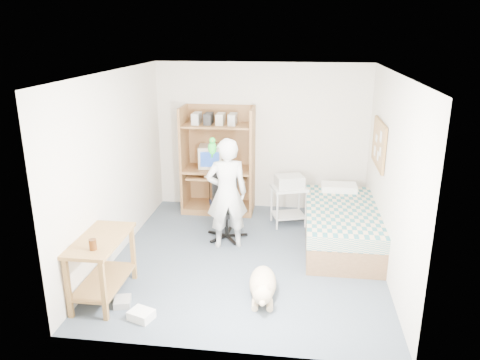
{
  "coord_description": "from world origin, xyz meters",
  "views": [
    {
      "loc": [
        0.65,
        -5.78,
        3.0
      ],
      "look_at": [
        -0.13,
        0.22,
        1.05
      ],
      "focal_mm": 35.0,
      "sensor_mm": 36.0,
      "label": 1
    }
  ],
  "objects": [
    {
      "name": "floor",
      "position": [
        0.0,
        0.0,
        0.0
      ],
      "size": [
        4.0,
        4.0,
        0.0
      ],
      "primitive_type": "plane",
      "color": "#485361",
      "rests_on": "ground"
    },
    {
      "name": "wall_back",
      "position": [
        0.0,
        2.0,
        1.25
      ],
      "size": [
        3.6,
        0.02,
        2.5
      ],
      "primitive_type": "cube",
      "color": "silver",
      "rests_on": "floor"
    },
    {
      "name": "wall_right",
      "position": [
        1.8,
        0.0,
        1.25
      ],
      "size": [
        0.02,
        4.0,
        2.5
      ],
      "primitive_type": "cube",
      "color": "silver",
      "rests_on": "floor"
    },
    {
      "name": "wall_left",
      "position": [
        -1.8,
        0.0,
        1.25
      ],
      "size": [
        0.02,
        4.0,
        2.5
      ],
      "primitive_type": "cube",
      "color": "silver",
      "rests_on": "floor"
    },
    {
      "name": "ceiling",
      "position": [
        0.0,
        0.0,
        2.5
      ],
      "size": [
        3.6,
        4.0,
        0.02
      ],
      "primitive_type": "cube",
      "color": "white",
      "rests_on": "wall_back"
    },
    {
      "name": "computer_hutch",
      "position": [
        -0.7,
        1.74,
        0.82
      ],
      "size": [
        1.2,
        0.63,
        1.8
      ],
      "color": "brown",
      "rests_on": "floor"
    },
    {
      "name": "bed",
      "position": [
        1.3,
        0.62,
        0.29
      ],
      "size": [
        1.02,
        2.02,
        0.66
      ],
      "color": "brown",
      "rests_on": "floor"
    },
    {
      "name": "side_desk",
      "position": [
        -1.55,
        -1.2,
        0.49
      ],
      "size": [
        0.5,
        1.0,
        0.75
      ],
      "color": "brown",
      "rests_on": "floor"
    },
    {
      "name": "corkboard",
      "position": [
        1.77,
        0.9,
        1.45
      ],
      "size": [
        0.04,
        0.94,
        0.66
      ],
      "color": "#9F7347",
      "rests_on": "wall_right"
    },
    {
      "name": "office_chair",
      "position": [
        -0.4,
        0.64,
        0.34
      ],
      "size": [
        0.54,
        0.55,
        0.96
      ],
      "rotation": [
        0.0,
        0.0,
        0.27
      ],
      "color": "black",
      "rests_on": "floor"
    },
    {
      "name": "person",
      "position": [
        -0.34,
        0.34,
        0.8
      ],
      "size": [
        0.66,
        0.52,
        1.6
      ],
      "primitive_type": "imported",
      "rotation": [
        0.0,
        0.0,
        3.41
      ],
      "color": "silver",
      "rests_on": "floor"
    },
    {
      "name": "parrot",
      "position": [
        -0.53,
        0.35,
        1.47
      ],
      "size": [
        0.12,
        0.21,
        0.32
      ],
      "rotation": [
        0.0,
        0.0,
        0.27
      ],
      "color": "#148D1E",
      "rests_on": "person"
    },
    {
      "name": "dog",
      "position": [
        0.29,
        -0.97,
        0.16
      ],
      "size": [
        0.36,
        0.99,
        0.37
      ],
      "rotation": [
        0.0,
        0.0,
        0.07
      ],
      "color": "tan",
      "rests_on": "floor"
    },
    {
      "name": "printer_cart",
      "position": [
        0.51,
        1.25,
        0.42
      ],
      "size": [
        0.64,
        0.57,
        0.64
      ],
      "rotation": [
        0.0,
        0.0,
        0.32
      ],
      "color": "silver",
      "rests_on": "floor"
    },
    {
      "name": "printer",
      "position": [
        0.51,
        1.25,
        0.73
      ],
      "size": [
        0.5,
        0.44,
        0.18
      ],
      "primitive_type": "cube",
      "rotation": [
        0.0,
        0.0,
        0.32
      ],
      "color": "#B6B6B1",
      "rests_on": "printer_cart"
    },
    {
      "name": "crt_monitor",
      "position": [
        -0.84,
        1.75,
        0.95
      ],
      "size": [
        0.43,
        0.45,
        0.37
      ],
      "rotation": [
        0.0,
        0.0,
        0.12
      ],
      "color": "beige",
      "rests_on": "computer_hutch"
    },
    {
      "name": "keyboard",
      "position": [
        -0.69,
        1.58,
        0.67
      ],
      "size": [
        0.46,
        0.21,
        0.03
      ],
      "primitive_type": "cube",
      "rotation": [
        0.0,
        0.0,
        0.11
      ],
      "color": "beige",
      "rests_on": "computer_hutch"
    },
    {
      "name": "pencil_cup",
      "position": [
        -0.38,
        1.65,
        0.82
      ],
      "size": [
        0.08,
        0.08,
        0.12
      ],
      "primitive_type": "cylinder",
      "color": "gold",
      "rests_on": "computer_hutch"
    },
    {
      "name": "drink_glass",
      "position": [
        -1.5,
        -1.48,
        0.81
      ],
      "size": [
        0.08,
        0.08,
        0.12
      ],
      "primitive_type": "cylinder",
      "color": "#43210A",
      "rests_on": "side_desk"
    },
    {
      "name": "floor_box_a",
      "position": [
        -0.98,
        -1.58,
        0.05
      ],
      "size": [
        0.3,
        0.27,
        0.1
      ],
      "primitive_type": "cube",
      "rotation": [
        0.0,
        0.0,
        -0.35
      ],
      "color": "white",
      "rests_on": "floor"
    },
    {
      "name": "floor_box_b",
      "position": [
        -1.28,
        -1.35,
        0.04
      ],
      "size": [
        0.23,
        0.26,
        0.08
      ],
      "primitive_type": "cube",
      "rotation": [
        0.0,
        0.0,
        0.25
      ],
      "color": "#A6A6A2",
      "rests_on": "floor"
    }
  ]
}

